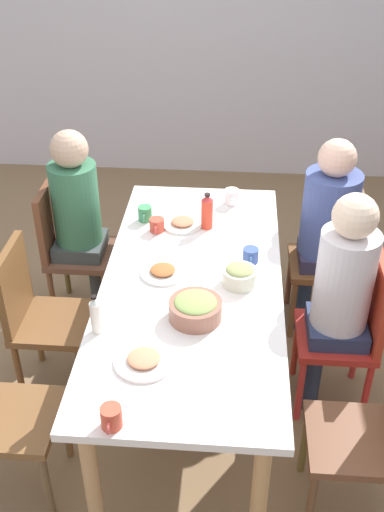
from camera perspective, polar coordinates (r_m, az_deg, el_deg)
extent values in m
plane|color=olive|center=(3.59, 0.00, -12.18)|extent=(6.81, 6.81, 0.00)
cube|color=silver|center=(5.54, 2.48, 20.33)|extent=(0.12, 4.54, 2.60)
cube|color=white|center=(3.10, 0.00, -2.61)|extent=(2.02, 0.90, 0.04)
cylinder|color=tan|center=(4.10, -3.90, 0.84)|extent=(0.07, 0.07, 0.72)
cylinder|color=tan|center=(2.78, -9.25, -19.91)|extent=(0.07, 0.07, 0.72)
cylinder|color=tan|center=(4.06, 5.93, 0.42)|extent=(0.07, 0.07, 0.72)
cylinder|color=tan|center=(2.73, 6.29, -20.96)|extent=(0.07, 0.07, 0.72)
cube|color=brown|center=(3.94, -10.19, 0.19)|extent=(0.40, 0.40, 0.04)
cylinder|color=brown|center=(4.24, -11.61, -0.99)|extent=(0.04, 0.04, 0.43)
cylinder|color=brown|center=(3.98, -12.80, -3.77)|extent=(0.04, 0.04, 0.43)
cylinder|color=brown|center=(4.16, -7.09, -1.21)|extent=(0.04, 0.04, 0.43)
cylinder|color=brown|center=(3.89, -7.99, -4.06)|extent=(0.04, 0.04, 0.43)
cube|color=brown|center=(3.86, -13.13, 3.21)|extent=(0.38, 0.04, 0.45)
cylinder|color=#3C4646|center=(4.10, -8.29, -1.77)|extent=(0.09, 0.09, 0.45)
cylinder|color=#35393B|center=(3.97, -8.74, -3.10)|extent=(0.09, 0.09, 0.45)
cube|color=#394040|center=(3.90, -10.27, 0.92)|extent=(0.30, 0.30, 0.10)
cylinder|color=#36704E|center=(3.75, -10.73, 4.81)|extent=(0.28, 0.28, 0.50)
sphere|color=tan|center=(3.60, -11.32, 9.70)|extent=(0.22, 0.22, 0.22)
cube|color=brown|center=(2.86, 14.67, -16.16)|extent=(0.40, 0.40, 0.04)
cylinder|color=brown|center=(3.17, 16.78, -16.42)|extent=(0.04, 0.04, 0.43)
cylinder|color=brown|center=(2.91, 10.95, -21.60)|extent=(0.04, 0.04, 0.43)
cylinder|color=brown|center=(3.11, 10.42, -16.46)|extent=(0.04, 0.04, 0.43)
cube|color=brown|center=(3.42, -12.72, -6.04)|extent=(0.40, 0.40, 0.04)
cylinder|color=brown|center=(3.73, -14.14, -6.86)|extent=(0.04, 0.04, 0.43)
cylinder|color=brown|center=(3.50, -15.71, -10.44)|extent=(0.04, 0.04, 0.43)
cylinder|color=brown|center=(3.64, -9.00, -7.25)|extent=(0.04, 0.04, 0.43)
cylinder|color=brown|center=(3.40, -10.21, -10.98)|extent=(0.04, 0.04, 0.43)
cube|color=brown|center=(3.33, -16.19, -2.69)|extent=(0.38, 0.04, 0.45)
cube|color=brown|center=(3.86, 11.97, -0.77)|extent=(0.40, 0.40, 0.04)
cylinder|color=brown|center=(3.88, 14.32, -5.03)|extent=(0.04, 0.04, 0.43)
cylinder|color=brown|center=(4.15, 13.70, -2.10)|extent=(0.04, 0.04, 0.43)
cylinder|color=brown|center=(3.84, 9.30, -4.87)|extent=(0.04, 0.04, 0.43)
cylinder|color=brown|center=(4.11, 9.03, -1.92)|extent=(0.04, 0.04, 0.43)
cube|color=brown|center=(3.77, 15.09, 2.07)|extent=(0.38, 0.04, 0.45)
cylinder|color=#23354F|center=(3.91, 10.26, -3.97)|extent=(0.09, 0.09, 0.45)
cylinder|color=#293147|center=(4.04, 10.10, -2.59)|extent=(0.09, 0.09, 0.45)
cube|color=#2F2B46|center=(3.83, 12.07, -0.03)|extent=(0.30, 0.30, 0.10)
cylinder|color=#3F4F8F|center=(3.67, 12.62, 3.89)|extent=(0.32, 0.32, 0.50)
sphere|color=beige|center=(3.52, 13.31, 8.83)|extent=(0.22, 0.22, 0.22)
cube|color=#B0261F|center=(3.33, 13.09, -7.31)|extent=(0.40, 0.40, 0.04)
cylinder|color=red|center=(3.39, 15.83, -12.13)|extent=(0.04, 0.04, 0.43)
cylinder|color=red|center=(3.63, 15.01, -8.30)|extent=(0.04, 0.04, 0.43)
cylinder|color=red|center=(3.34, 9.99, -12.08)|extent=(0.04, 0.04, 0.43)
cylinder|color=#AF2D1E|center=(3.58, 9.61, -8.19)|extent=(0.04, 0.04, 0.43)
cube|color=#B1311D|center=(3.22, 16.78, -4.21)|extent=(0.38, 0.04, 0.45)
cylinder|color=#263046|center=(3.40, 11.09, -10.90)|extent=(0.09, 0.09, 0.45)
cylinder|color=#2E3851|center=(3.52, 10.87, -9.07)|extent=(0.09, 0.09, 0.45)
cube|color=navy|center=(3.29, 13.22, -6.52)|extent=(0.30, 0.30, 0.10)
cylinder|color=silver|center=(3.11, 13.95, -2.13)|extent=(0.29, 0.29, 0.52)
sphere|color=beige|center=(2.92, 14.89, 3.59)|extent=(0.22, 0.22, 0.22)
cube|color=brown|center=(2.96, -16.19, -14.31)|extent=(0.40, 0.40, 0.04)
cylinder|color=brown|center=(3.18, -11.60, -15.15)|extent=(0.04, 0.04, 0.43)
cylinder|color=brown|center=(2.98, -13.28, -20.00)|extent=(0.04, 0.04, 0.43)
cylinder|color=silver|center=(3.54, -0.87, 2.96)|extent=(0.23, 0.23, 0.01)
ellipsoid|color=#D17A57|center=(3.53, -0.88, 3.23)|extent=(0.13, 0.13, 0.02)
cylinder|color=white|center=(2.64, -4.46, -9.70)|extent=(0.26, 0.26, 0.01)
ellipsoid|color=tan|center=(2.63, -4.48, -9.39)|extent=(0.14, 0.14, 0.02)
cylinder|color=silver|center=(3.14, -2.72, -1.56)|extent=(0.23, 0.23, 0.01)
ellipsoid|color=#AF5E30|center=(3.13, -2.73, -1.27)|extent=(0.13, 0.13, 0.02)
cylinder|color=beige|center=(3.05, 4.41, -1.94)|extent=(0.17, 0.17, 0.09)
ellipsoid|color=#939C5E|center=(3.03, 4.45, -1.28)|extent=(0.14, 0.14, 0.04)
cylinder|color=#935E4A|center=(2.83, 0.31, -5.03)|extent=(0.25, 0.25, 0.09)
ellipsoid|color=#889F54|center=(2.80, 0.31, -4.30)|extent=(0.20, 0.20, 0.04)
cylinder|color=#3F8E57|center=(3.59, -4.37, 3.95)|extent=(0.08, 0.08, 0.09)
torus|color=#448F66|center=(3.54, -4.49, 3.54)|extent=(0.05, 0.01, 0.05)
cylinder|color=#395199|center=(3.22, 5.45, 0.06)|extent=(0.08, 0.08, 0.08)
torus|color=#3C5F97|center=(3.18, 5.45, -0.46)|extent=(0.05, 0.01, 0.05)
cylinder|color=#C24633|center=(3.48, -3.27, 2.90)|extent=(0.08, 0.08, 0.08)
torus|color=#CF423D|center=(3.44, -3.39, 2.44)|extent=(0.05, 0.01, 0.05)
cylinder|color=#CC4A34|center=(2.39, -7.49, -14.58)|extent=(0.08, 0.08, 0.09)
torus|color=#D04C45|center=(2.35, -7.73, -15.53)|extent=(0.05, 0.01, 0.05)
cylinder|color=white|center=(3.76, 3.70, 5.51)|extent=(0.09, 0.09, 0.09)
torus|color=white|center=(3.71, 3.68, 5.10)|extent=(0.05, 0.01, 0.05)
cylinder|color=red|center=(3.48, 1.40, 3.91)|extent=(0.07, 0.07, 0.18)
cone|color=red|center=(3.43, 1.42, 5.40)|extent=(0.06, 0.06, 0.03)
cylinder|color=black|center=(3.42, 1.43, 5.70)|extent=(0.03, 0.03, 0.01)
cylinder|color=silver|center=(2.77, -8.88, -5.67)|extent=(0.05, 0.05, 0.16)
cone|color=silver|center=(2.71, -9.05, -4.12)|extent=(0.05, 0.05, 0.03)
cylinder|color=black|center=(2.70, -9.09, -3.79)|extent=(0.03, 0.03, 0.01)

